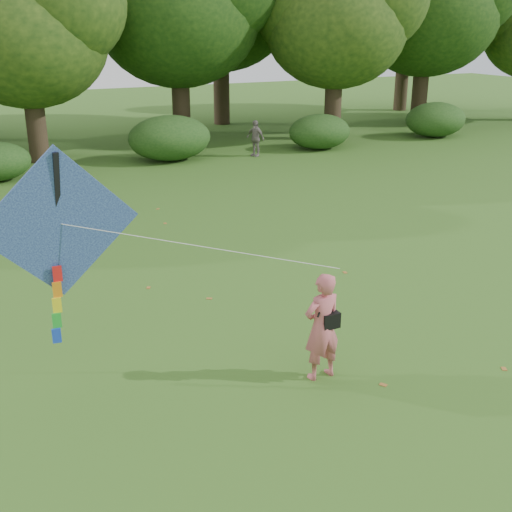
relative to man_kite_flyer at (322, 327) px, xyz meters
name	(u,v)px	position (x,y,z in m)	size (l,w,h in m)	color
ground	(344,371)	(0.45, -0.02, -0.91)	(100.00, 100.00, 0.00)	#265114
man_kite_flyer	(322,327)	(0.00, 0.00, 0.00)	(0.67, 0.44, 1.82)	#C25B63
bystander_right	(255,138)	(7.06, 17.13, -0.14)	(0.91, 0.38, 1.55)	gray
crossbody_bag	(329,319)	(0.12, -0.03, 0.12)	(0.43, 0.20, 0.72)	black
flying_kite	(59,226)	(-3.63, 1.73, 1.69)	(5.12, 2.06, 3.20)	#2840B1
tree_line	(101,19)	(2.12, 22.86, 4.69)	(54.70, 15.30, 9.48)	#3A2D1E
shrub_band	(81,148)	(-0.27, 17.58, -0.06)	(39.15, 3.22, 1.88)	#264919
fallen_leaves	(230,281)	(0.33, 4.44, -0.91)	(7.21, 13.98, 0.01)	#966029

